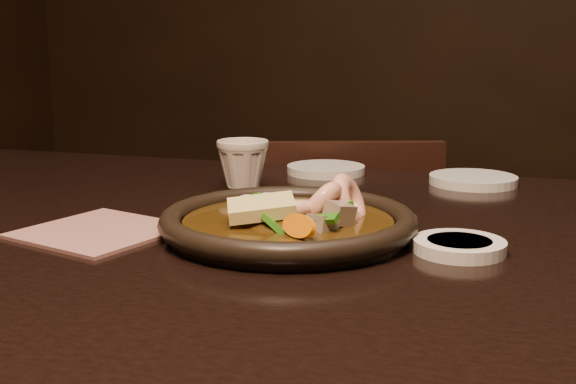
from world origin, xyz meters
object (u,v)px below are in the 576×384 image
(table, at_px, (314,299))
(chair, at_px, (339,308))
(tea_cup, at_px, (243,163))
(plate, at_px, (288,223))

(table, relative_size, chair, 2.03)
(chair, bearing_deg, tea_cup, 61.83)
(tea_cup, bearing_deg, plate, -58.31)
(table, distance_m, tea_cup, 0.31)
(table, bearing_deg, plate, -159.81)
(chair, xyz_separation_m, plate, (0.09, -0.61, 0.34))
(table, distance_m, plate, 0.10)
(chair, height_order, tea_cup, tea_cup)
(table, bearing_deg, chair, 100.65)
(table, height_order, chair, chair)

